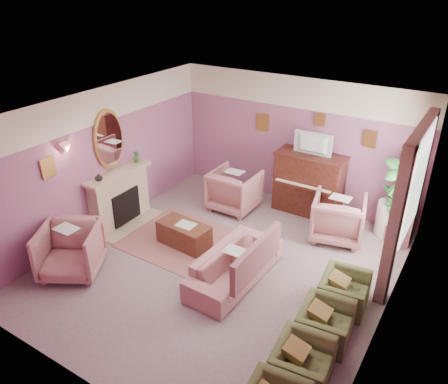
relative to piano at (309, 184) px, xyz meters
The scene contains 47 objects.
floor 2.80m from the piano, 100.57° to the right, with size 5.50×6.00×0.01m, color gray.
ceiling 3.47m from the piano, 100.57° to the right, with size 5.50×6.00×0.01m, color beige.
wall_back 0.96m from the piano, 147.38° to the left, with size 5.50×0.02×2.80m, color #804F79.
wall_front 5.75m from the piano, 95.03° to the right, with size 5.50×0.02×2.80m, color #804F79.
wall_left 4.28m from the piano, 140.49° to the right, with size 0.02×6.00×2.80m, color #804F79.
wall_right 3.58m from the piano, 49.98° to the right, with size 0.02×6.00×2.80m, color #804F79.
picture_rail_band 1.92m from the piano, 148.20° to the left, with size 5.50×0.01×0.65m, color #EFDFC4.
stripe_panel 2.66m from the piano, 31.69° to the right, with size 0.01×3.00×2.15m, color #97A08D.
fireplace_surround 3.96m from the piano, 141.25° to the right, with size 0.30×1.40×1.10m, color #C9AD8D.
fireplace_inset 3.89m from the piano, 140.33° to the right, with size 0.18×0.72×0.68m, color black.
fire_ember 3.88m from the piano, 139.95° to the right, with size 0.06×0.54×0.10m, color #F72300.
mantel_shelf 3.97m from the piano, 140.98° to the right, with size 0.40×1.55×0.07m, color #C9AD8D.
hearth 3.86m from the piano, 139.37° to the right, with size 0.55×1.50×0.02m, color #C9AD8D.
mirror_frame 4.21m from the piano, 142.22° to the right, with size 0.04×0.72×1.20m, color gold.
mirror_glass 4.19m from the piano, 142.01° to the right, with size 0.01×0.60×1.06m, color silver.
sconce_shade 4.90m from the piano, 131.47° to the right, with size 0.20×0.20×0.16m, color #D47A67.
piano is the anchor object (origin of this frame).
piano_keyshelf 0.36m from the piano, 90.00° to the right, with size 1.30×0.12×0.06m, color #421A12.
piano_keys 0.37m from the piano, 90.00° to the right, with size 1.20×0.08×0.02m, color #FFEACF.
piano_top 0.66m from the piano, ahead, with size 1.45×0.65×0.04m, color #421A12.
television 0.95m from the piano, 90.00° to the right, with size 0.80×0.12×0.48m, color black.
print_back_left 1.71m from the piano, 167.85° to the left, with size 0.30×0.03×0.38m, color gold.
print_back_right 1.57m from the piano, 14.93° to the left, with size 0.26×0.03×0.34m, color gold.
print_back_mid 1.38m from the piano, 90.00° to the left, with size 0.22×0.03×0.26m, color gold.
print_left_wall 5.15m from the piano, 129.60° to the right, with size 0.03×0.28×0.36m, color gold.
window_blind 2.69m from the piano, 27.19° to the right, with size 0.03×1.40×1.80m, color white.
curtain_left 3.02m from the piano, 44.04° to the right, with size 0.16×0.34×2.60m, color #8C4E55.
curtain_right 2.23m from the piano, ahead, with size 0.16×0.34×2.60m, color #8C4E55.
pelmet 3.07m from the piano, 28.06° to the right, with size 0.16×2.20×0.16m, color #8C4E55.
mantel_plant 3.67m from the piano, 147.67° to the right, with size 0.16×0.16×0.28m, color #338236.
mantel_vase 4.30m from the piano, 135.67° to the right, with size 0.16×0.16×0.16m, color #EFDFC4.
area_rug 2.84m from the piano, 119.40° to the right, with size 2.50×1.80×0.01m, color #9F5F5C.
coffee_table 2.91m from the piano, 120.54° to the right, with size 1.00×0.50×0.45m, color #572D1D.
table_paper 2.86m from the piano, 119.68° to the right, with size 0.35×0.28×0.01m, color beige.
sofa 2.89m from the piano, 92.01° to the right, with size 0.67×2.01×0.81m, color #B87676.
sofa_throw 2.90m from the piano, 84.08° to the right, with size 0.10×1.52×0.56m, color #8C4E55.
floral_armchair_left 1.59m from the piano, 152.34° to the right, with size 0.95×0.95×0.99m, color #B87676.
floral_armchair_right 1.16m from the piano, 37.79° to the right, with size 0.95×0.95×0.99m, color #B87676.
floral_armchair_front 4.93m from the piano, 121.49° to the right, with size 0.95×0.95×0.99m, color #B87676.
olive_chair_b 4.50m from the piano, 68.36° to the right, with size 0.56×0.80×0.69m, color #596133.
olive_chair_c 3.75m from the piano, 63.72° to the right, with size 0.56×0.80×0.69m, color #596133.
olive_chair_d 3.04m from the piano, 56.82° to the right, with size 0.56×0.80×0.69m, color #596133.
side_table 1.76m from the piano, ahead, with size 0.52×0.52×0.70m, color silver.
side_plant_big 1.75m from the piano, ahead, with size 0.30×0.30×0.34m, color #338236.
side_plant_small 1.87m from the piano, ahead, with size 0.16×0.16×0.28m, color #338236.
palm_pot 1.91m from the piano, ahead, with size 0.34×0.34×0.34m, color #A76453.
palm_plant 1.89m from the piano, ahead, with size 0.76×0.76×1.44m, color #338236.
Camera 1 is at (3.42, -5.37, 4.66)m, focal length 35.00 mm.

